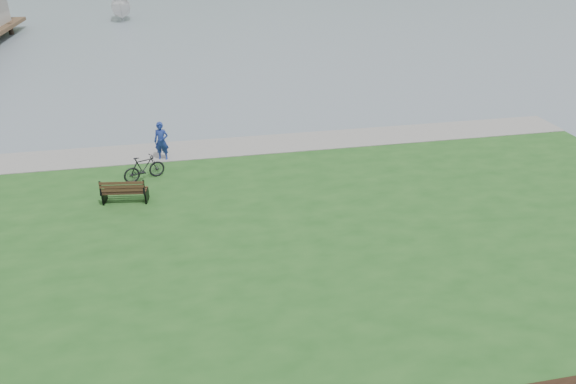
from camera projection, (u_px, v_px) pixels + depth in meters
The scene contains 7 objects.
ground at pixel (217, 241), 16.68m from camera, with size 600.00×600.00×0.00m, color slate.
lawn at pixel (222, 272), 14.85m from camera, with size 34.00×20.00×0.40m, color #1F4F1C.
shoreline_path at pixel (205, 149), 22.50m from camera, with size 34.00×2.20×0.03m, color gray.
park_bench at pixel (124, 191), 17.92m from camera, with size 1.60×0.82×0.95m.
person at pixel (161, 138), 21.07m from camera, with size 0.70×0.48×1.92m, color navy.
bicycle_b at pixel (144, 168), 19.57m from camera, with size 1.63×0.47×0.98m, color black.
sailboat at pixel (123, 20), 56.25m from camera, with size 9.31×9.47×24.53m, color silver.
Camera 1 is at (-0.47, -14.27, 9.08)m, focal length 32.00 mm.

